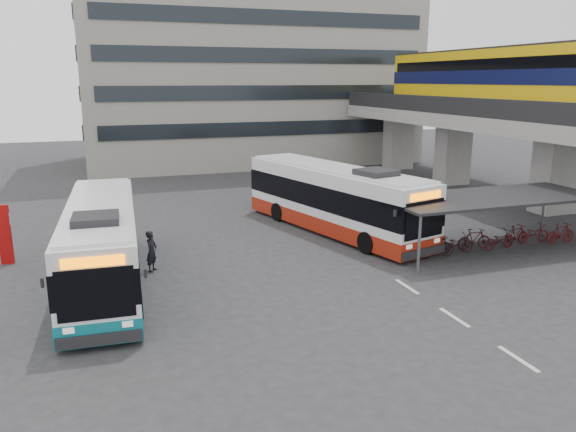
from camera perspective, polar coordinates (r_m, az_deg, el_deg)
name	(u,v)px	position (r m, az deg, el deg)	size (l,w,h in m)	color
ground	(347,295)	(20.84, 6.04, -7.96)	(120.00, 120.00, 0.00)	#28282B
viaduct	(499,102)	(39.97, 20.65, 10.79)	(8.00, 32.00, 9.68)	gray
bike_shelter	(489,222)	(27.26, 19.70, -0.62)	(10.00, 4.00, 2.54)	#595B60
office_block	(246,26)	(55.58, -4.31, 18.65)	(30.00, 15.00, 25.00)	gray
road_markings	(454,317)	(19.65, 16.55, -9.84)	(0.15, 7.60, 0.01)	beige
bus_main	(334,199)	(28.90, 4.73, 1.70)	(5.73, 12.51, 3.62)	white
bus_teal	(102,245)	(22.39, -18.35, -2.78)	(3.08, 11.63, 3.41)	white
pedestrian	(152,251)	(23.60, -13.68, -3.50)	(0.62, 0.41, 1.70)	black
sign_totem_north	(5,234)	(26.57, -26.85, -1.61)	(0.56, 0.21, 2.57)	#A30A0A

